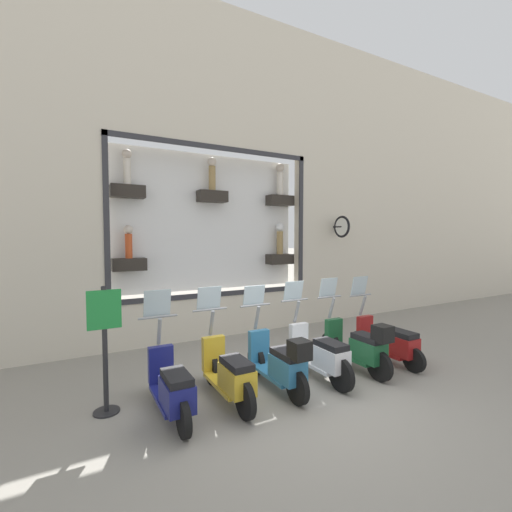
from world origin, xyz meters
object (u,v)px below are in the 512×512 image
object	(u,v)px
scooter_teal_3	(280,363)
scooter_yellow_4	(229,373)
scooter_green_1	(359,346)
scooter_white_2	(320,354)
shop_sign_post	(105,345)
scooter_red_0	(389,342)
scooter_navy_5	(172,387)

from	to	relation	value
scooter_teal_3	scooter_yellow_4	distance (m)	0.87
scooter_green_1	scooter_white_2	world-z (taller)	scooter_green_1
scooter_white_2	scooter_teal_3	bearing A→B (deg)	94.20
scooter_white_2	scooter_yellow_4	xyz separation A→B (m)	(-0.00, 1.73, -0.00)
scooter_white_2	scooter_yellow_4	world-z (taller)	scooter_yellow_4
scooter_green_1	shop_sign_post	bearing A→B (deg)	82.00
scooter_red_0	scooter_white_2	xyz separation A→B (m)	(0.01, 1.73, 0.03)
scooter_red_0	scooter_yellow_4	xyz separation A→B (m)	(0.01, 3.47, 0.02)
scooter_white_2	scooter_yellow_4	bearing A→B (deg)	90.03
scooter_red_0	scooter_yellow_4	distance (m)	3.47
scooter_red_0	scooter_green_1	world-z (taller)	scooter_green_1
scooter_white_2	shop_sign_post	bearing A→B (deg)	80.99
scooter_green_1	scooter_teal_3	size ratio (longest dim) A/B	1.00
shop_sign_post	scooter_teal_3	bearing A→B (deg)	-103.40
shop_sign_post	scooter_green_1	bearing A→B (deg)	-98.00
scooter_green_1	shop_sign_post	xyz separation A→B (m)	(0.60, 4.26, 0.50)
scooter_yellow_4	shop_sign_post	distance (m)	1.83
scooter_green_1	scooter_navy_5	distance (m)	3.47
scooter_white_2	scooter_teal_3	distance (m)	0.87
scooter_red_0	scooter_teal_3	size ratio (longest dim) A/B	0.99
scooter_yellow_4	scooter_green_1	bearing A→B (deg)	-91.31
scooter_yellow_4	scooter_navy_5	bearing A→B (deg)	90.29
scooter_green_1	scooter_navy_5	world-z (taller)	scooter_navy_5
scooter_red_0	scooter_yellow_4	bearing A→B (deg)	89.90
scooter_navy_5	shop_sign_post	world-z (taller)	shop_sign_post
scooter_navy_5	scooter_yellow_4	bearing A→B (deg)	-89.71
scooter_white_2	scooter_teal_3	xyz separation A→B (m)	(-0.06, 0.87, 0.03)
scooter_red_0	scooter_yellow_4	size ratio (longest dim) A/B	0.99
scooter_teal_3	shop_sign_post	xyz separation A→B (m)	(0.60, 2.53, 0.51)
scooter_red_0	scooter_navy_5	world-z (taller)	scooter_navy_5
scooter_red_0	scooter_green_1	size ratio (longest dim) A/B	0.99
scooter_red_0	scooter_white_2	distance (m)	1.74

